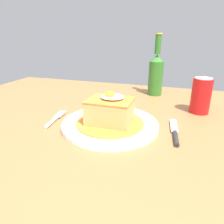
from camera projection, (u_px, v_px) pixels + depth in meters
The scene contains 7 objects.
dining_table at pixel (95, 146), 0.71m from camera, with size 1.34×1.04×0.77m.
main_plate at pixel (110, 124), 0.62m from camera, with size 0.29×0.29×0.02m.
sandwich_meal at pixel (110, 112), 0.61m from camera, with size 0.20×0.20×0.10m.
fork at pixel (54, 119), 0.66m from camera, with size 0.04×0.14×0.01m.
knife at pixel (175, 134), 0.56m from camera, with size 0.03×0.17×0.01m.
soda_can at pixel (201, 96), 0.71m from camera, with size 0.07×0.07×0.12m.
beer_bottle_green at pixel (156, 73), 0.91m from camera, with size 0.06×0.06×0.27m.
Camera 1 is at (0.25, -0.57, 1.03)m, focal length 32.99 mm.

